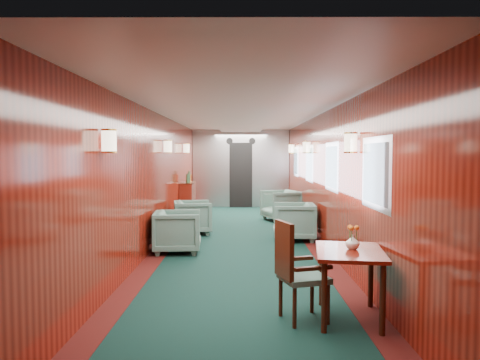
{
  "coord_description": "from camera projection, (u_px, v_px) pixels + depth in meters",
  "views": [
    {
      "loc": [
        0.04,
        -8.56,
        1.67
      ],
      "look_at": [
        0.0,
        0.52,
        1.15
      ],
      "focal_mm": 35.0,
      "sensor_mm": 36.0,
      "label": 1
    }
  ],
  "objects": [
    {
      "name": "room",
      "position": [
        240.0,
        155.0,
        8.55
      ],
      "size": [
        12.0,
        12.1,
        2.4
      ],
      "color": "black",
      "rests_on": "ground"
    },
    {
      "name": "dining_table",
      "position": [
        350.0,
        261.0,
        4.67
      ],
      "size": [
        0.78,
        1.02,
        0.7
      ],
      "rotation": [
        0.0,
        0.0,
        -0.14
      ],
      "color": "maroon",
      "rests_on": "ground"
    },
    {
      "name": "armchair_right_far",
      "position": [
        281.0,
        205.0,
        11.63
      ],
      "size": [
        1.06,
        1.05,
        0.75
      ],
      "primitive_type": "imported",
      "rotation": [
        0.0,
        0.0,
        -1.2
      ],
      "color": "#1E4742",
      "rests_on": "ground"
    },
    {
      "name": "side_chair",
      "position": [
        295.0,
        267.0,
        4.62
      ],
      "size": [
        0.55,
        0.57,
        1.0
      ],
      "rotation": [
        0.0,
        0.0,
        0.3
      ],
      "color": "#1E4742",
      "rests_on": "ground"
    },
    {
      "name": "armchair_left_far",
      "position": [
        193.0,
        217.0,
        9.69
      ],
      "size": [
        0.87,
        0.86,
        0.69
      ],
      "primitive_type": "imported",
      "rotation": [
        0.0,
        0.0,
        1.74
      ],
      "color": "#1E4742",
      "rests_on": "ground"
    },
    {
      "name": "credenza",
      "position": [
        188.0,
        200.0,
        11.9
      ],
      "size": [
        0.33,
        1.05,
        1.22
      ],
      "color": "maroon",
      "rests_on": "ground"
    },
    {
      "name": "armchair_right_near",
      "position": [
        294.0,
        222.0,
        8.96
      ],
      "size": [
        0.83,
        0.81,
        0.72
      ],
      "primitive_type": "imported",
      "rotation": [
        0.0,
        0.0,
        -1.62
      ],
      "color": "#1E4742",
      "rests_on": "ground"
    },
    {
      "name": "windows_right",
      "position": [
        319.0,
        165.0,
        8.8
      ],
      "size": [
        0.02,
        8.6,
        0.8
      ],
      "color": "silver",
      "rests_on": "ground"
    },
    {
      "name": "armchair_left_near",
      "position": [
        178.0,
        232.0,
        7.85
      ],
      "size": [
        0.84,
        0.82,
        0.71
      ],
      "primitive_type": "imported",
      "rotation": [
        0.0,
        0.0,
        1.65
      ],
      "color": "#1E4742",
      "rests_on": "ground"
    },
    {
      "name": "bulkhead",
      "position": [
        241.0,
        169.0,
        14.48
      ],
      "size": [
        2.98,
        0.17,
        2.39
      ],
      "color": "#A4A7AB",
      "rests_on": "ground"
    },
    {
      "name": "flower_vase",
      "position": [
        353.0,
        242.0,
        4.7
      ],
      "size": [
        0.15,
        0.15,
        0.15
      ],
      "primitive_type": "imported",
      "rotation": [
        0.0,
        0.0,
        0.07
      ],
      "color": "silver",
      "rests_on": "dining_table"
    },
    {
      "name": "wall_sconces",
      "position": [
        240.0,
        147.0,
        9.11
      ],
      "size": [
        2.97,
        7.97,
        0.25
      ],
      "color": "#F5E5BF",
      "rests_on": "ground"
    }
  ]
}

